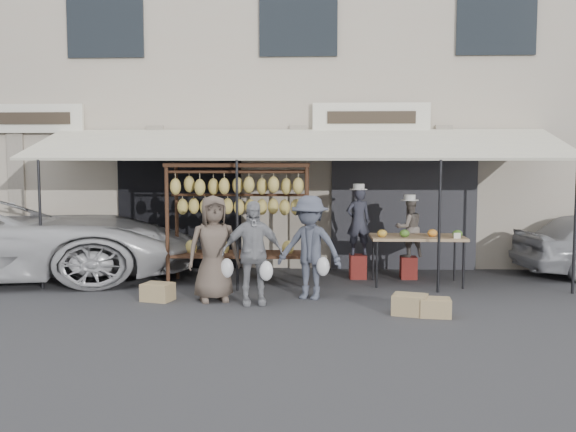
# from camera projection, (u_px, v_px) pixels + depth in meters

# --- Properties ---
(ground_plane) EXTENTS (90.00, 90.00, 0.00)m
(ground_plane) POSITION_uv_depth(u_px,v_px,m) (292.00, 306.00, 10.11)
(ground_plane) COLOR #2D2D30
(shophouse) EXTENTS (24.00, 6.15, 7.30)m
(shophouse) POSITION_uv_depth(u_px,v_px,m) (301.00, 105.00, 16.23)
(shophouse) COLOR #AF9F8B
(shophouse) RESTS_ON ground_plane
(awning) EXTENTS (10.00, 2.35, 2.92)m
(awning) POSITION_uv_depth(u_px,v_px,m) (297.00, 145.00, 12.14)
(awning) COLOR beige
(awning) RESTS_ON ground_plane
(banana_rack) EXTENTS (2.60, 0.90, 2.24)m
(banana_rack) POSITION_uv_depth(u_px,v_px,m) (239.00, 199.00, 11.73)
(banana_rack) COLOR black
(banana_rack) RESTS_ON ground_plane
(produce_table) EXTENTS (1.70, 0.90, 1.04)m
(produce_table) POSITION_uv_depth(u_px,v_px,m) (417.00, 238.00, 11.75)
(produce_table) COLOR #9D8259
(produce_table) RESTS_ON ground_plane
(vendor_left) EXTENTS (0.53, 0.40, 1.30)m
(vendor_left) POSITION_uv_depth(u_px,v_px,m) (358.00, 221.00, 12.32)
(vendor_left) COLOR #2E2F3B
(vendor_left) RESTS_ON stool_left
(vendor_right) EXTENTS (0.65, 0.57, 1.12)m
(vendor_right) POSITION_uv_depth(u_px,v_px,m) (409.00, 228.00, 12.30)
(vendor_right) COLOR slate
(vendor_right) RESTS_ON stool_right
(customer_left) EXTENTS (0.97, 0.78, 1.73)m
(customer_left) POSITION_uv_depth(u_px,v_px,m) (214.00, 248.00, 10.42)
(customer_left) COLOR brown
(customer_left) RESTS_ON ground_plane
(customer_mid) EXTENTS (1.03, 0.58, 1.66)m
(customer_mid) POSITION_uv_depth(u_px,v_px,m) (252.00, 253.00, 10.17)
(customer_mid) COLOR gray
(customer_mid) RESTS_ON ground_plane
(customer_right) EXTENTS (1.26, 0.97, 1.71)m
(customer_right) POSITION_uv_depth(u_px,v_px,m) (310.00, 247.00, 10.57)
(customer_right) COLOR #474C5B
(customer_right) RESTS_ON ground_plane
(stool_left) EXTENTS (0.36, 0.36, 0.46)m
(stool_left) POSITION_uv_depth(u_px,v_px,m) (358.00, 267.00, 12.40)
(stool_left) COLOR maroon
(stool_left) RESTS_ON ground_plane
(stool_right) EXTENTS (0.36, 0.36, 0.43)m
(stool_right) POSITION_uv_depth(u_px,v_px,m) (408.00, 268.00, 12.38)
(stool_right) COLOR maroon
(stool_right) RESTS_ON ground_plane
(crate_near_a) EXTENTS (0.59, 0.51, 0.30)m
(crate_near_a) POSITION_uv_depth(u_px,v_px,m) (410.00, 305.00, 9.57)
(crate_near_a) COLOR tan
(crate_near_a) RESTS_ON ground_plane
(crate_near_b) EXTENTS (0.48, 0.38, 0.27)m
(crate_near_b) POSITION_uv_depth(u_px,v_px,m) (435.00, 308.00, 9.44)
(crate_near_b) COLOR tan
(crate_near_b) RESTS_ON ground_plane
(crate_far) EXTENTS (0.56, 0.48, 0.29)m
(crate_far) POSITION_uv_depth(u_px,v_px,m) (158.00, 292.00, 10.49)
(crate_far) COLOR tan
(crate_far) RESTS_ON ground_plane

